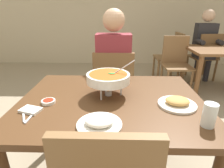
% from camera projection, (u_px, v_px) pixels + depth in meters
% --- Properties ---
extents(cafe_rear_partition, '(10.00, 0.10, 3.00)m').
position_uv_depth(cafe_rear_partition, '(116.00, 0.00, 4.31)').
color(cafe_rear_partition, beige).
rests_on(cafe_rear_partition, ground_plane).
extents(dining_table_main, '(1.24, 0.96, 0.72)m').
position_uv_depth(dining_table_main, '(111.00, 111.00, 1.31)').
color(dining_table_main, '#51331C').
rests_on(dining_table_main, ground_plane).
extents(chair_diner_main, '(0.44, 0.44, 0.90)m').
position_uv_depth(chair_diner_main, '(114.00, 85.00, 2.06)').
color(chair_diner_main, brown).
rests_on(chair_diner_main, ground_plane).
extents(diner_main, '(0.40, 0.45, 1.31)m').
position_uv_depth(diner_main, '(114.00, 64.00, 2.00)').
color(diner_main, '#2D2D38').
rests_on(diner_main, ground_plane).
extents(curry_bowl, '(0.33, 0.30, 0.26)m').
position_uv_depth(curry_bowl, '(108.00, 78.00, 1.28)').
color(curry_bowl, silver).
rests_on(curry_bowl, dining_table_main).
extents(rice_plate, '(0.24, 0.24, 0.06)m').
position_uv_depth(rice_plate, '(99.00, 123.00, 0.97)').
color(rice_plate, white).
rests_on(rice_plate, dining_table_main).
extents(appetizer_plate, '(0.24, 0.24, 0.06)m').
position_uv_depth(appetizer_plate, '(177.00, 103.00, 1.18)').
color(appetizer_plate, white).
rests_on(appetizer_plate, dining_table_main).
extents(sauce_dish, '(0.09, 0.09, 0.02)m').
position_uv_depth(sauce_dish, '(48.00, 101.00, 1.21)').
color(sauce_dish, white).
rests_on(sauce_dish, dining_table_main).
extents(napkin_folded, '(0.14, 0.11, 0.02)m').
position_uv_depth(napkin_folded, '(31.00, 110.00, 1.11)').
color(napkin_folded, white).
rests_on(napkin_folded, dining_table_main).
extents(fork_utensil, '(0.09, 0.16, 0.01)m').
position_uv_depth(fork_utensil, '(24.00, 115.00, 1.07)').
color(fork_utensil, silver).
rests_on(fork_utensil, dining_table_main).
extents(spoon_utensil, '(0.02, 0.17, 0.01)m').
position_uv_depth(spoon_utensil, '(32.00, 115.00, 1.07)').
color(spoon_utensil, silver).
rests_on(spoon_utensil, dining_table_main).
extents(drink_glass, '(0.07, 0.07, 0.13)m').
position_uv_depth(drink_glass, '(209.00, 116.00, 0.95)').
color(drink_glass, silver).
rests_on(drink_glass, dining_table_main).
extents(dining_table_far, '(1.00, 0.80, 0.72)m').
position_uv_depth(dining_table_far, '(220.00, 57.00, 2.97)').
color(dining_table_far, brown).
rests_on(dining_table_far, ground_plane).
extents(chair_bg_left, '(0.49, 0.49, 0.90)m').
position_uv_depth(chair_bg_left, '(206.00, 54.00, 3.50)').
color(chair_bg_left, brown).
rests_on(chair_bg_left, ground_plane).
extents(chair_bg_right, '(0.46, 0.46, 0.90)m').
position_uv_depth(chair_bg_right, '(172.00, 54.00, 3.56)').
color(chair_bg_right, brown).
rests_on(chair_bg_right, ground_plane).
extents(chair_bg_corner, '(0.45, 0.45, 0.90)m').
position_uv_depth(chair_bg_corner, '(176.00, 61.00, 3.07)').
color(chair_bg_corner, brown).
rests_on(chair_bg_corner, ground_plane).
extents(patron_bg_left, '(0.40, 0.45, 1.31)m').
position_uv_depth(patron_bg_left, '(205.00, 42.00, 3.44)').
color(patron_bg_left, '#2D2D38').
rests_on(patron_bg_left, ground_plane).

